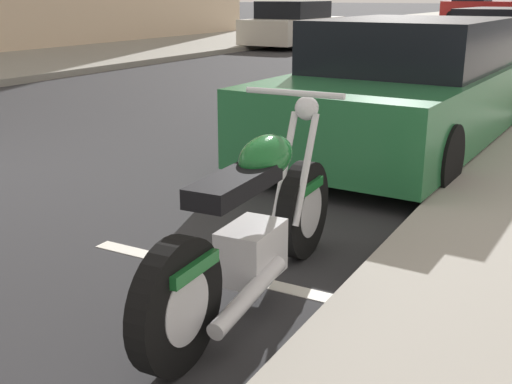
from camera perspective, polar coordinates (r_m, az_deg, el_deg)
sidewalk_far_curb at (r=19.57m, az=-10.70°, el=12.40°), size 120.00×5.00×0.14m
parking_stall_stripe at (r=3.91m, az=-1.61°, el=-7.59°), size 0.12×2.20×0.01m
parked_motorcycle at (r=3.46m, az=-0.18°, el=-3.34°), size 2.12×0.62×1.12m
parked_car_across_street at (r=7.25m, az=13.57°, el=9.01°), size 4.75×2.07×1.41m
parked_car_at_intersection at (r=12.76m, az=21.96°, el=11.75°), size 4.46×2.00×1.42m
crossing_truck at (r=41.48m, az=19.78°, el=15.35°), size 2.39×5.15×1.99m
car_opposite_curb at (r=21.64m, az=3.44°, el=14.75°), size 4.61×1.86×1.45m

